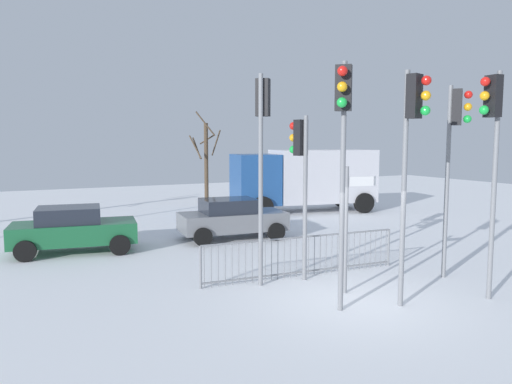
# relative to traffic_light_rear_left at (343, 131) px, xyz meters

# --- Properties ---
(ground_plane) EXTENTS (60.00, 60.00, 0.00)m
(ground_plane) POSITION_rel_traffic_light_rear_left_xyz_m (0.75, 0.44, -3.76)
(ground_plane) COLOR white
(traffic_light_rear_left) EXTENTS (0.46, 0.47, 5.15)m
(traffic_light_rear_left) POSITION_rel_traffic_light_rear_left_xyz_m (0.00, 0.00, 0.00)
(traffic_light_rear_left) COLOR slate
(traffic_light_rear_left) RESTS_ON ground
(traffic_light_foreground_left) EXTENTS (0.38, 0.55, 5.02)m
(traffic_light_foreground_left) POSITION_rel_traffic_light_rear_left_xyz_m (1.48, -0.37, -0.09)
(traffic_light_foreground_left) COLOR slate
(traffic_light_foreground_left) RESTS_ON ground
(traffic_light_mid_right) EXTENTS (0.47, 0.47, 5.15)m
(traffic_light_mid_right) POSITION_rel_traffic_light_rear_left_xyz_m (-0.52, 2.54, -0.00)
(traffic_light_mid_right) COLOR slate
(traffic_light_mid_right) RESTS_ON ground
(traffic_light_mid_left) EXTENTS (0.37, 0.55, 4.19)m
(traffic_light_mid_left) POSITION_rel_traffic_light_rear_left_xyz_m (0.57, 2.52, -0.69)
(traffic_light_mid_left) COLOR slate
(traffic_light_mid_left) RESTS_ON ground
(traffic_light_foreground_right) EXTENTS (0.57, 0.33, 5.07)m
(traffic_light_foreground_right) POSITION_rel_traffic_light_rear_left_xyz_m (3.42, -0.76, -0.06)
(traffic_light_foreground_right) COLOR slate
(traffic_light_foreground_right) RESTS_ON ground
(traffic_light_rear_right) EXTENTS (0.45, 0.48, 4.95)m
(traffic_light_rear_right) POSITION_rel_traffic_light_rear_left_xyz_m (4.11, 0.87, -0.14)
(traffic_light_rear_right) COLOR slate
(traffic_light_rear_right) RESTS_ON ground
(direction_sign_post) EXTENTS (0.78, 0.17, 2.98)m
(direction_sign_post) POSITION_rel_traffic_light_rear_left_xyz_m (0.95, 1.02, -2.09)
(direction_sign_post) COLOR slate
(direction_sign_post) RESTS_ON ground
(pedestrian_guard_railing) EXTENTS (5.63, 0.35, 1.07)m
(pedestrian_guard_railing) POSITION_rel_traffic_light_rear_left_xyz_m (0.74, 2.68, -3.21)
(pedestrian_guard_railing) COLOR slate
(pedestrian_guard_railing) RESTS_ON ground
(car_grey_far) EXTENTS (3.94, 2.22, 1.47)m
(car_grey_far) POSITION_rel_traffic_light_rear_left_xyz_m (1.06, 8.08, -2.99)
(car_grey_far) COLOR slate
(car_grey_far) RESTS_ON ground
(car_green_trailing) EXTENTS (4.00, 2.36, 1.47)m
(car_green_trailing) POSITION_rel_traffic_light_rear_left_xyz_m (-4.36, 8.30, -2.99)
(car_green_trailing) COLOR #195933
(car_green_trailing) RESTS_ON ground
(delivery_truck) EXTENTS (7.34, 3.70, 3.10)m
(delivery_truck) POSITION_rel_traffic_light_rear_left_xyz_m (7.07, 12.69, -2.02)
(delivery_truck) COLOR silver
(delivery_truck) RESTS_ON ground
(bare_tree_centre) EXTENTS (1.52, 1.50, 5.22)m
(bare_tree_centre) POSITION_rel_traffic_light_rear_left_xyz_m (4.13, 18.93, -1.24)
(bare_tree_centre) COLOR #473828
(bare_tree_centre) RESTS_ON ground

